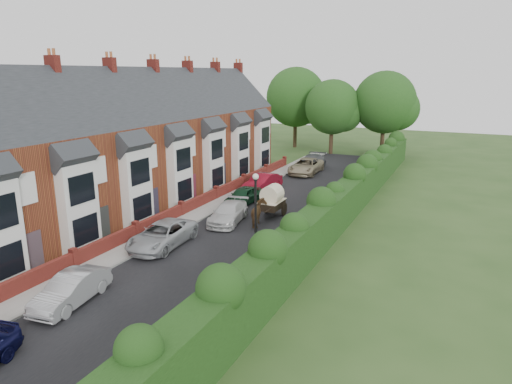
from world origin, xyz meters
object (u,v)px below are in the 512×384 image
car_silver_b (162,235)px  car_beige (306,166)px  horse (259,213)px  car_green (243,196)px  car_silver_a (71,289)px  horse_cart (272,199)px  car_red (262,183)px  car_white (228,213)px  lamppost (256,209)px  car_grey (312,163)px

car_silver_b → car_beige: car_beige is taller
horse → car_green: bearing=-70.6°
car_silver_a → car_green: size_ratio=1.04×
car_beige → car_silver_a: bearing=-93.0°
car_beige → horse_cart: horse_cart is taller
car_silver_a → car_red: 21.84m
car_silver_b → car_green: (0.29, 10.09, -0.03)m
car_white → car_green: 4.60m
lamppost → horse_cart: 9.31m
lamppost → car_silver_a: 9.41m
car_silver_b → horse_cart: bearing=62.6°
lamppost → horse_cart: lamppost is taller
car_red → car_green: bearing=-81.0°
lamppost → car_green: size_ratio=1.29×
car_green → car_white: bearing=-72.6°
car_silver_a → car_grey: (0.43, 32.29, 0.10)m
car_silver_b → horse: horse is taller
lamppost → horse: (-2.79, 6.42, -2.42)m
car_green → car_red: car_red is taller
car_red → car_grey: 10.51m
lamppost → car_silver_a: lamppost is taller
car_white → horse: 2.23m
lamppost → horse: 7.40m
car_red → car_beige: size_ratio=0.84×
car_white → horse: horse is taller
car_red → horse_cart: size_ratio=1.43×
car_grey → horse_cart: (2.63, -16.73, 0.56)m
car_silver_a → horse_cart: bearing=71.0°
car_silver_b → car_white: (1.40, 5.63, -0.05)m
horse → car_grey: bearing=-100.8°
car_red → car_silver_a: bearing=-83.5°
car_silver_a → car_white: size_ratio=0.90×
car_white → car_beige: 17.22m
car_silver_a → car_white: car_silver_a is taller
horse → horse_cart: 2.30m
car_grey → horse: bearing=-86.1°
car_red → horse: 9.25m
car_beige → horse_cart: 14.96m
car_silver_a → horse: horse is taller
car_silver_b → car_green: bearing=84.9°
lamppost → car_white: 8.38m
lamppost → car_beige: 24.14m
car_silver_a → car_grey: bearing=81.3°
car_white → horse: (2.21, 0.23, 0.21)m
car_white → car_red: car_red is taller
car_white → horse_cart: horse_cart is taller
car_white → horse_cart: size_ratio=1.41×
car_green → car_grey: (0.69, 14.75, 0.10)m
car_white → car_beige: car_beige is taller
car_silver_a → car_beige: car_beige is taller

